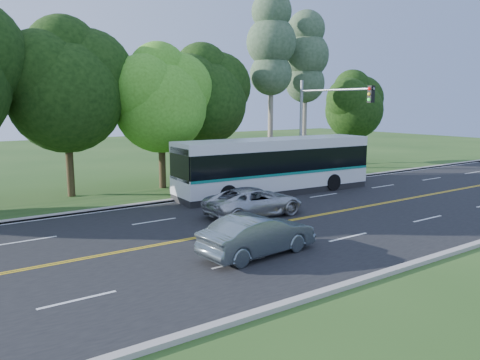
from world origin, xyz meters
TOP-DOWN VIEW (x-y plane):
  - ground at (0.00, 0.00)m, footprint 120.00×120.00m
  - road at (0.00, 0.00)m, footprint 60.00×14.00m
  - curb_north at (0.00, 7.15)m, footprint 60.00×0.30m
  - curb_south at (0.00, -7.15)m, footprint 60.00×0.30m
  - grass_verge at (0.00, 9.00)m, footprint 60.00×4.00m
  - lane_markings at (-0.09, 0.00)m, footprint 57.60×13.82m
  - tree_row at (-5.15, 12.13)m, footprint 44.70×9.10m
  - bougainvillea_hedge at (7.18, 8.15)m, footprint 9.50×2.25m
  - traffic_signal at (6.49, 5.40)m, footprint 0.42×6.10m
  - transit_bus at (3.10, 5.80)m, footprint 12.92×3.52m
  - sedan at (-4.94, -3.19)m, footprint 4.65×1.96m
  - suv at (-1.48, 1.72)m, footprint 5.09×2.35m

SIDE VIEW (x-z plane):
  - ground at x=0.00m, z-range 0.00..0.00m
  - road at x=0.00m, z-range 0.00..0.02m
  - lane_markings at x=-0.09m, z-range 0.02..0.02m
  - grass_verge at x=0.00m, z-range 0.00..0.10m
  - curb_north at x=0.00m, z-range 0.00..0.15m
  - curb_south at x=0.00m, z-range 0.00..0.15m
  - bougainvillea_hedge at x=7.18m, z-range -0.03..1.47m
  - suv at x=-1.48m, z-range 0.02..1.43m
  - sedan at x=-4.94m, z-range 0.02..1.51m
  - transit_bus at x=3.10m, z-range 0.00..3.35m
  - traffic_signal at x=6.49m, z-range 1.17..8.17m
  - tree_row at x=-5.15m, z-range -0.19..13.65m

